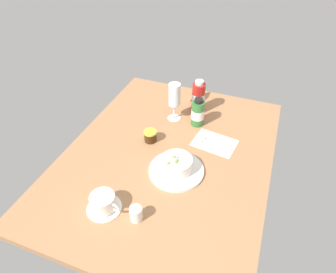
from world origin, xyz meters
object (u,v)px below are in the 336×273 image
Objects in this scene: porridge_bowl at (176,166)px; menu_card at (198,93)px; cutlery_setting at (214,142)px; sauce_bottle_red at (198,98)px; jam_jar at (150,136)px; wine_glass at (174,96)px; sauce_bottle_green at (198,113)px; creamer_jug at (136,214)px; coffee_cup at (103,203)px.

menu_card is (52.86, 6.97, 1.54)cm from porridge_bowl.
cutlery_setting is 1.16× the size of sauce_bottle_red.
menu_card is at bearing -14.32° from jam_jar.
wine_glass reaches higher than cutlery_setting.
cutlery_setting is 3.55× the size of jam_jar.
menu_card is at bearing -16.61° from wine_glass.
cutlery_setting is at bearing -23.51° from porridge_bowl.
porridge_bowl is 3.86× the size of jam_jar.
wine_glass reaches higher than sauce_bottle_green.
wine_glass is 2.04× the size of menu_card.
sauce_bottle_green is (32.69, 1.15, 3.37)cm from porridge_bowl.
cutlery_setting is at bearing -17.43° from creamer_jug.
creamer_jug is at bearing -172.59° from wine_glass.
sauce_bottle_red is at bearing 15.46° from sauce_bottle_green.
wine_glass is at bearing 63.87° from cutlery_setting.
coffee_cup is 0.94× the size of sauce_bottle_green.
porridge_bowl is 36.77cm from wine_glass.
creamer_jug is 59.67cm from wine_glass.
sauce_bottle_green is at bearing -164.54° from sauce_bottle_red.
creamer_jug is (-47.38, 14.87, 2.58)cm from cutlery_setting.
creamer_jug is 0.42× the size of sauce_bottle_green.
coffee_cup is 0.77× the size of sauce_bottle_red.
coffee_cup is 12.31cm from creamer_jug.
porridge_bowl reaches higher than jam_jar.
sauce_bottle_green is (58.19, -16.41, 3.14)cm from coffee_cup.
porridge_bowl is at bearing -11.74° from creamer_jug.
sauce_bottle_red is at bearing -23.96° from jam_jar.
porridge_bowl is 3.65× the size of creamer_jug.
wine_glass is 13.94cm from sauce_bottle_red.
wine_glass reaches higher than menu_card.
porridge_bowl is 1.54× the size of sauce_bottle_green.
menu_card is at bearing 7.51° from porridge_bowl.
sauce_bottle_red reaches higher than creamer_jug.
sauce_bottle_green is at bearing 45.53° from cutlery_setting.
sauce_bottle_green is at bearing -92.22° from wine_glass.
sauce_bottle_red reaches higher than cutlery_setting.
porridge_bowl reaches higher than creamer_jug.
coffee_cup is 60.54cm from sauce_bottle_green.
creamer_jug reaches higher than cutlery_setting.
porridge_bowl is 24.27cm from cutlery_setting.
jam_jar is at bearing 140.27° from sauce_bottle_green.
cutlery_setting is 2.17× the size of menu_card.
sauce_bottle_red is (9.77, -8.88, -4.49)cm from wine_glass.
porridge_bowl is at bearing -174.71° from sauce_bottle_red.
sauce_bottle_red is (20.79, 13.59, 7.65)cm from cutlery_setting.
sauce_bottle_green reaches higher than creamer_jug.
porridge_bowl is 30.96cm from coffee_cup.
creamer_jug is 68.38cm from sauce_bottle_red.
sauce_bottle_green is (-10.22, -2.83, -1.54)cm from sauce_bottle_red.
menu_card is at bearing 28.35° from cutlery_setting.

